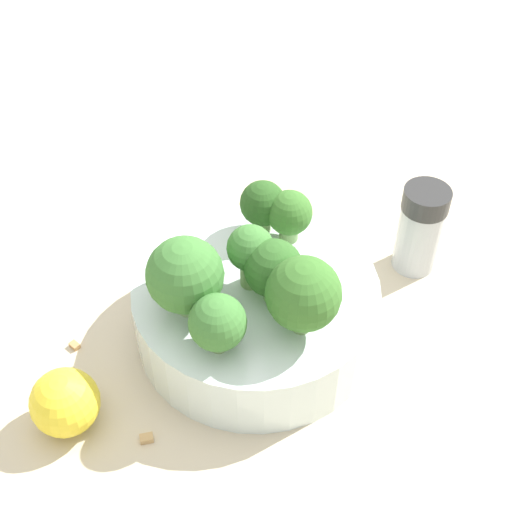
# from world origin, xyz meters

# --- Properties ---
(ground_plane) EXTENTS (3.00, 3.00, 0.00)m
(ground_plane) POSITION_xyz_m (0.00, 0.00, 0.00)
(ground_plane) COLOR beige
(bowl) EXTENTS (0.19, 0.19, 0.05)m
(bowl) POSITION_xyz_m (0.00, 0.00, 0.03)
(bowl) COLOR silver
(bowl) RESTS_ON ground_plane
(broccoli_floret_0) EXTENTS (0.04, 0.04, 0.05)m
(broccoli_floret_0) POSITION_xyz_m (0.02, -0.06, 0.08)
(broccoli_floret_0) COLOR #84AD66
(broccoli_floret_0) RESTS_ON bowl
(broccoli_floret_1) EXTENTS (0.04, 0.04, 0.05)m
(broccoli_floret_1) POSITION_xyz_m (-0.02, -0.00, 0.08)
(broccoli_floret_1) COLOR #7A9E5B
(broccoli_floret_1) RESTS_ON bowl
(broccoli_floret_2) EXTENTS (0.04, 0.04, 0.05)m
(broccoli_floret_2) POSITION_xyz_m (0.04, -0.05, 0.08)
(broccoli_floret_2) COLOR #7A9E5B
(broccoli_floret_2) RESTS_ON bowl
(broccoli_floret_3) EXTENTS (0.05, 0.05, 0.06)m
(broccoli_floret_3) POSITION_xyz_m (-0.05, 0.01, 0.09)
(broccoli_floret_3) COLOR #7A9E5B
(broccoli_floret_3) RESTS_ON bowl
(broccoli_floret_4) EXTENTS (0.06, 0.06, 0.07)m
(broccoli_floret_4) POSITION_xyz_m (0.02, 0.05, 0.09)
(broccoli_floret_4) COLOR #8EB770
(broccoli_floret_4) RESTS_ON bowl
(broccoli_floret_5) EXTENTS (0.04, 0.04, 0.05)m
(broccoli_floret_5) POSITION_xyz_m (0.01, 0.00, 0.09)
(broccoli_floret_5) COLOR #7A9E5B
(broccoli_floret_5) RESTS_ON bowl
(broccoli_floret_6) EXTENTS (0.03, 0.03, 0.04)m
(broccoli_floret_6) POSITION_xyz_m (0.04, 0.03, 0.08)
(broccoli_floret_6) COLOR #7A9E5B
(broccoli_floret_6) RESTS_ON bowl
(broccoli_floret_7) EXTENTS (0.04, 0.04, 0.05)m
(broccoli_floret_7) POSITION_xyz_m (-0.02, 0.06, 0.08)
(broccoli_floret_7) COLOR #7A9E5B
(broccoli_floret_7) RESTS_ON bowl
(pepper_shaker) EXTENTS (0.04, 0.04, 0.08)m
(pepper_shaker) POSITION_xyz_m (-0.05, -0.15, 0.04)
(pepper_shaker) COLOR #B2B7BC
(pepper_shaker) RESTS_ON ground_plane
(lemon_wedge) EXTENTS (0.05, 0.05, 0.05)m
(lemon_wedge) POSITION_xyz_m (0.04, 0.15, 0.02)
(lemon_wedge) COLOR yellow
(lemon_wedge) RESTS_ON ground_plane
(almond_crumb_0) EXTENTS (0.01, 0.01, 0.01)m
(almond_crumb_0) POSITION_xyz_m (0.10, 0.11, 0.00)
(almond_crumb_0) COLOR #AD7F4C
(almond_crumb_0) RESTS_ON ground_plane
(almond_crumb_1) EXTENTS (0.01, 0.01, 0.01)m
(almond_crumb_1) POSITION_xyz_m (0.06, 0.15, 0.00)
(almond_crumb_1) COLOR #AD7F4C
(almond_crumb_1) RESTS_ON ground_plane
(almond_crumb_2) EXTENTS (0.01, 0.01, 0.01)m
(almond_crumb_2) POSITION_xyz_m (-0.01, 0.13, 0.00)
(almond_crumb_2) COLOR tan
(almond_crumb_2) RESTS_ON ground_plane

